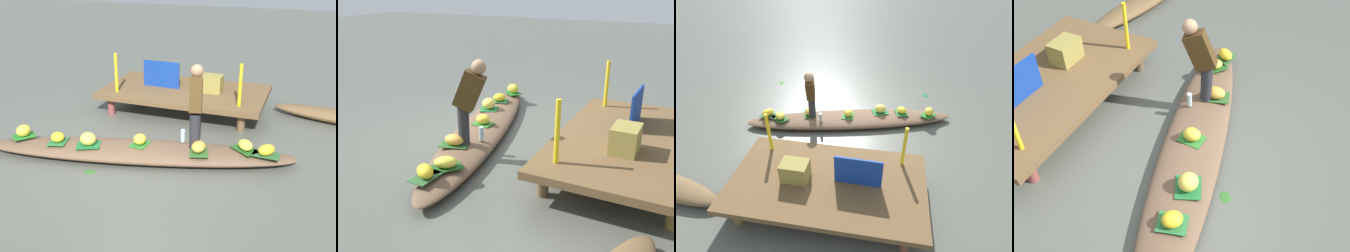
{
  "view_description": "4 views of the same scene",
  "coord_description": "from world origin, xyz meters",
  "views": [
    {
      "loc": [
        2.39,
        -5.16,
        2.91
      ],
      "look_at": [
        0.34,
        0.43,
        0.42
      ],
      "focal_mm": 43.89,
      "sensor_mm": 36.0,
      "label": 1
    },
    {
      "loc": [
        5.05,
        3.0,
        2.4
      ],
      "look_at": [
        0.32,
        0.6,
        0.38
      ],
      "focal_mm": 41.01,
      "sensor_mm": 36.0,
      "label": 2
    },
    {
      "loc": [
        -0.79,
        5.34,
        3.71
      ],
      "look_at": [
        0.03,
        0.63,
        0.35
      ],
      "focal_mm": 29.04,
      "sensor_mm": 36.0,
      "label": 3
    },
    {
      "loc": [
        -3.39,
        -1.51,
        4.02
      ],
      "look_at": [
        0.13,
        0.22,
        0.29
      ],
      "focal_mm": 44.53,
      "sensor_mm": 36.0,
      "label": 4
    }
  ],
  "objects": [
    {
      "name": "leaf_mat_0",
      "position": [
        1.9,
        0.33,
        0.23
      ],
      "size": [
        0.4,
        0.26,
        0.01
      ],
      "primitive_type": "cube",
      "rotation": [
        0.0,
        0.0,
        3.09
      ],
      "color": "#2E5E32",
      "rests_on": "vendor_boat"
    },
    {
      "name": "banana_bunch_1",
      "position": [
        0.94,
        0.1,
        0.3
      ],
      "size": [
        0.21,
        0.29,
        0.15
      ],
      "primitive_type": "ellipsoid",
      "rotation": [
        0.0,
        0.0,
        1.59
      ],
      "color": "gold",
      "rests_on": "vendor_boat"
    },
    {
      "name": "banana_bunch_4",
      "position": [
        -1.83,
        -0.33,
        0.32
      ],
      "size": [
        0.23,
        0.27,
        0.19
      ],
      "primitive_type": "ellipsoid",
      "rotation": [
        0.0,
        0.0,
        4.55
      ],
      "color": "yellow",
      "rests_on": "vendor_boat"
    },
    {
      "name": "banana_bunch_5",
      "position": [
        1.58,
        0.4,
        0.3
      ],
      "size": [
        0.32,
        0.35,
        0.14
      ],
      "primitive_type": "ellipsoid",
      "rotation": [
        0.0,
        0.0,
        2.12
      ],
      "color": "yellow",
      "rests_on": "vendor_boat"
    },
    {
      "name": "leaf_mat_2",
      "position": [
        -0.69,
        -0.26,
        0.23
      ],
      "size": [
        0.44,
        0.41,
        0.01
      ],
      "primitive_type": "cube",
      "rotation": [
        0.0,
        0.0,
        0.41
      ],
      "color": "#1E6D31",
      "rests_on": "vendor_boat"
    },
    {
      "name": "railing_post_east",
      "position": [
        1.22,
        1.7,
        0.81
      ],
      "size": [
        0.06,
        0.06,
        0.77
      ],
      "primitive_type": "cylinder",
      "color": "yellow",
      "rests_on": "dock_platform"
    },
    {
      "name": "vendor_boat",
      "position": [
        0.0,
        0.0,
        0.11
      ],
      "size": [
        4.88,
        1.88,
        0.22
      ],
      "primitive_type": "ellipsoid",
      "rotation": [
        0.0,
        0.0,
        0.23
      ],
      "color": "brown",
      "rests_on": "ground"
    },
    {
      "name": "leaf_mat_5",
      "position": [
        1.58,
        0.4,
        0.23
      ],
      "size": [
        0.47,
        0.45,
        0.01
      ],
      "primitive_type": "cube",
      "rotation": [
        0.0,
        0.0,
        2.49
      ],
      "color": "#23551E",
      "rests_on": "vendor_boat"
    },
    {
      "name": "water_bottle",
      "position": [
        0.62,
        0.35,
        0.32
      ],
      "size": [
        0.07,
        0.07,
        0.2
      ],
      "primitive_type": "cylinder",
      "color": "silver",
      "rests_on": "vendor_boat"
    },
    {
      "name": "dock_platform",
      "position": [
        0.02,
        2.3,
        0.36
      ],
      "size": [
        3.2,
        1.8,
        0.42
      ],
      "color": "brown",
      "rests_on": "ground"
    },
    {
      "name": "leaf_mat_6",
      "position": [
        0.03,
        0.03,
        0.23
      ],
      "size": [
        0.27,
        0.34,
        0.01
      ],
      "primitive_type": "cube",
      "rotation": [
        0.0,
        0.0,
        1.5
      ],
      "color": "#2F772C",
      "rests_on": "vendor_boat"
    },
    {
      "name": "leaf_mat_3",
      "position": [
        -1.2,
        -0.32,
        0.23
      ],
      "size": [
        0.35,
        0.39,
        0.01
      ],
      "primitive_type": "cube",
      "rotation": [
        0.0,
        0.0,
        1.85
      ],
      "color": "#2A6F38",
      "rests_on": "vendor_boat"
    },
    {
      "name": "banana_bunch_6",
      "position": [
        0.03,
        0.03,
        0.31
      ],
      "size": [
        0.2,
        0.23,
        0.16
      ],
      "primitive_type": "ellipsoid",
      "rotation": [
        0.0,
        0.0,
        1.59
      ],
      "color": "yellow",
      "rests_on": "vendor_boat"
    },
    {
      "name": "banana_bunch_2",
      "position": [
        -0.69,
        -0.26,
        0.33
      ],
      "size": [
        0.28,
        0.26,
        0.2
      ],
      "primitive_type": "ellipsoid",
      "rotation": [
        0.0,
        0.0,
        3.01
      ],
      "color": "#EAD250",
      "rests_on": "vendor_boat"
    },
    {
      "name": "leaf_mat_4",
      "position": [
        -1.83,
        -0.33,
        0.23
      ],
      "size": [
        0.41,
        0.42,
        0.01
      ],
      "primitive_type": "cube",
      "rotation": [
        0.0,
        0.0,
        0.89
      ],
      "color": "#247325",
      "rests_on": "vendor_boat"
    },
    {
      "name": "leaf_mat_1",
      "position": [
        0.94,
        0.1,
        0.23
      ],
      "size": [
        0.37,
        0.46,
        0.01
      ],
      "primitive_type": "cube",
      "rotation": [
        0.0,
        0.0,
        1.88
      ],
      "color": "#2C5D26",
      "rests_on": "vendor_boat"
    },
    {
      "name": "produce_crate",
      "position": [
        0.54,
        2.35,
        0.59
      ],
      "size": [
        0.45,
        0.33,
        0.33
      ],
      "primitive_type": "cube",
      "rotation": [
        0.0,
        0.0,
        -0.02
      ],
      "color": "olive",
      "rests_on": "dock_platform"
    },
    {
      "name": "railing_post_west",
      "position": [
        -1.18,
        1.7,
        0.81
      ],
      "size": [
        0.06,
        0.06,
        0.77
      ],
      "primitive_type": "cylinder",
      "color": "yellow",
      "rests_on": "dock_platform"
    },
    {
      "name": "drifting_plant_2",
      "position": [
        2.4,
        -1.8,
        0.0
      ],
      "size": [
        0.19,
        0.26,
        0.01
      ],
      "primitive_type": "ellipsoid",
      "rotation": [
        0.0,
        0.0,
        1.98
      ],
      "color": "#267920",
      "rests_on": "ground"
    },
    {
      "name": "banana_bunch_3",
      "position": [
        -1.2,
        -0.32,
        0.3
      ],
      "size": [
        0.31,
        0.31,
        0.15
      ],
      "primitive_type": "ellipsoid",
      "rotation": [
        0.0,
        0.0,
        2.33
      ],
      "color": "yellow",
      "rests_on": "vendor_boat"
    },
    {
      "name": "drifting_plant_1",
      "position": [
        -1.88,
        -1.73,
        0.0
      ],
      "size": [
        0.19,
        0.24,
        0.01
      ],
      "primitive_type": "ellipsoid",
      "rotation": [
        0.0,
        0.0,
        1.62
      ],
      "color": "#195F36",
      "rests_on": "ground"
    },
    {
      "name": "canal_water",
      "position": [
        0.0,
        0.0,
        0.0
      ],
      "size": [
        40.0,
        40.0,
        0.0
      ],
      "primitive_type": "plane",
      "color": "#54574E",
      "rests_on": "ground"
    },
    {
      "name": "banana_bunch_0",
      "position": [
        1.9,
        0.33,
        0.3
      ],
      "size": [
        0.32,
        0.33,
        0.15
      ],
      "primitive_type": "ellipsoid",
      "rotation": [
        0.0,
        0.0,
        4.06
      ],
      "color": "yellow",
      "rests_on": "vendor_boat"
    },
    {
      "name": "drifting_plant_0",
      "position": [
        -0.47,
        -0.65,
        0.0
      ],
      "size": [
        0.22,
        0.22,
        0.01
      ],
      "primitive_type": "ellipsoid",
      "rotation": [
        0.0,
        0.0,
        0.84
      ],
      "color": "#306728",
      "rests_on": "ground"
    },
    {
      "name": "market_banner",
      "position": [
        -0.48,
        2.3,
        0.69
      ],
      "size": [
        0.76,
        0.05,
        0.53
      ],
      "primitive_type": "cube",
      "rotation": [
        0.0,
        0.0,
        -0.03
      ],
      "color": "#133896",
      "rests_on": "dock_platform"
    },
    {
      "name": "vendor_person",
      "position": [
        0.83,
        0.29,
        0.92
      ],
      "size": [
        0.28,
        0.49,
        1.22
      ],
      "color": "#28282D",
      "rests_on": "vendor_boat"
    }
  ]
}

